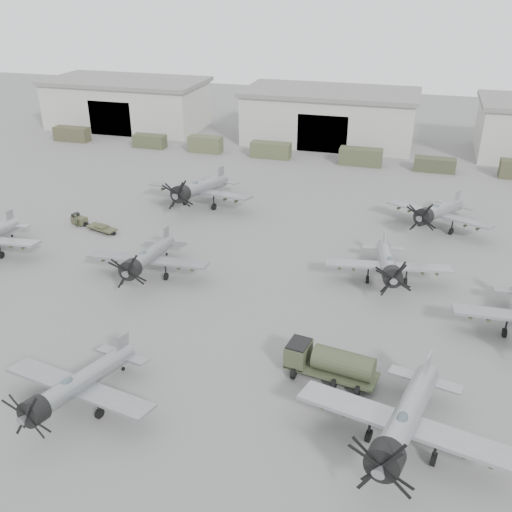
{
  "coord_description": "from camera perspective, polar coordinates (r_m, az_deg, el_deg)",
  "views": [
    {
      "loc": [
        14.9,
        -34.8,
        26.49
      ],
      "look_at": [
        1.65,
        11.11,
        2.5
      ],
      "focal_mm": 40.0,
      "sensor_mm": 36.0,
      "label": 1
    }
  ],
  "objects": [
    {
      "name": "ground_crew",
      "position": [
        68.67,
        -17.5,
        3.39
      ],
      "size": [
        0.53,
        0.66,
        1.56
      ],
      "primitive_type": "imported",
      "rotation": [
        0.0,
        0.0,
        1.89
      ],
      "color": "#343B26",
      "rests_on": "ground"
    },
    {
      "name": "aircraft_near_2",
      "position": [
        36.34,
        14.54,
        -15.85
      ],
      "size": [
        13.47,
        12.12,
        5.35
      ],
      "rotation": [
        0.0,
        0.0,
        -0.21
      ],
      "color": "#95989E",
      "rests_on": "ground"
    },
    {
      "name": "ground",
      "position": [
        46.2,
        -5.86,
        -8.49
      ],
      "size": [
        220.0,
        220.0,
        0.0
      ],
      "primitive_type": "plane",
      "color": "slate",
      "rests_on": "ground"
    },
    {
      "name": "hangar_left",
      "position": [
        112.47,
        -12.73,
        14.69
      ],
      "size": [
        29.0,
        14.8,
        8.7
      ],
      "color": "#ACABA1",
      "rests_on": "ground"
    },
    {
      "name": "fuel_tanker",
      "position": [
        41.75,
        7.45,
        -10.43
      ],
      "size": [
        6.88,
        3.16,
        2.55
      ],
      "rotation": [
        0.0,
        0.0,
        -0.15
      ],
      "color": "#343B26",
      "rests_on": "ground"
    },
    {
      "name": "aircraft_near_1",
      "position": [
        40.18,
        -17.7,
        -12.3
      ],
      "size": [
        11.41,
        10.27,
        4.53
      ],
      "rotation": [
        0.0,
        0.0,
        -0.18
      ],
      "color": "gray",
      "rests_on": "ground"
    },
    {
      "name": "support_truck_2",
      "position": [
        94.42,
        -5.07,
        11.07
      ],
      "size": [
        5.39,
        2.2,
        2.56
      ],
      "primitive_type": "cube",
      "color": "#464B31",
      "rests_on": "ground"
    },
    {
      "name": "support_truck_0",
      "position": [
        105.6,
        -17.92,
        11.54
      ],
      "size": [
        6.15,
        2.2,
        2.39
      ],
      "primitive_type": "cube",
      "color": "#3E3D28",
      "rests_on": "ground"
    },
    {
      "name": "support_truck_4",
      "position": [
        88.82,
        10.42,
        9.74
      ],
      "size": [
        6.4,
        2.2,
        2.57
      ],
      "primitive_type": "cube",
      "color": "#3D422B",
      "rests_on": "ground"
    },
    {
      "name": "aircraft_far_1",
      "position": [
        67.24,
        17.68,
        4.21
      ],
      "size": [
        12.03,
        10.9,
        4.92
      ],
      "rotation": [
        0.0,
        0.0,
        -0.42
      ],
      "color": "gray",
      "rests_on": "ground"
    },
    {
      "name": "support_truck_1",
      "position": [
        98.39,
        -10.58,
        11.23
      ],
      "size": [
        5.38,
        2.2,
        2.12
      ],
      "primitive_type": "cube",
      "color": "#3B3F29",
      "rests_on": "ground"
    },
    {
      "name": "aircraft_mid_2",
      "position": [
        54.18,
        13.11,
        -0.81
      ],
      "size": [
        11.79,
        10.61,
        4.68
      ],
      "rotation": [
        0.0,
        0.0,
        0.16
      ],
      "color": "#989CA1",
      "rests_on": "ground"
    },
    {
      "name": "hangar_center",
      "position": [
        100.37,
        7.38,
        13.72
      ],
      "size": [
        29.0,
        14.8,
        8.7
      ],
      "color": "#ACABA1",
      "rests_on": "ground"
    },
    {
      "name": "support_truck_3",
      "position": [
        91.2,
        1.48,
        10.55
      ],
      "size": [
        6.28,
        2.2,
        2.39
      ],
      "primitive_type": "cube",
      "color": "#43482F",
      "rests_on": "ground"
    },
    {
      "name": "aircraft_far_0",
      "position": [
        70.86,
        -5.81,
        6.7
      ],
      "size": [
        13.65,
        12.29,
        5.42
      ],
      "rotation": [
        0.0,
        0.0,
        -0.14
      ],
      "color": "gray",
      "rests_on": "ground"
    },
    {
      "name": "tug_trailer",
      "position": [
        68.4,
        -16.47,
        3.17
      ],
      "size": [
        6.46,
        3.02,
        1.29
      ],
      "rotation": [
        0.0,
        0.0,
        -0.3
      ],
      "color": "#3A3B26",
      "rests_on": "ground"
    },
    {
      "name": "aircraft_mid_1",
      "position": [
        54.82,
        -10.91,
        -0.21
      ],
      "size": [
        11.85,
        10.66,
        4.73
      ],
      "rotation": [
        0.0,
        0.0,
        0.06
      ],
      "color": "gray",
      "rests_on": "ground"
    },
    {
      "name": "support_truck_5",
      "position": [
        88.59,
        17.44,
        8.71
      ],
      "size": [
        5.92,
        2.2,
        1.99
      ],
      "primitive_type": "cube",
      "color": "#353A26",
      "rests_on": "ground"
    }
  ]
}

